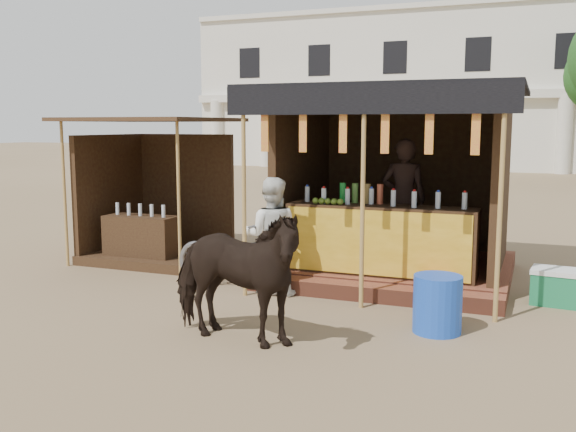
# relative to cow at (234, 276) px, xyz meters

# --- Properties ---
(ground) EXTENTS (120.00, 120.00, 0.00)m
(ground) POSITION_rel_cow_xyz_m (-0.10, 0.21, -0.72)
(ground) COLOR #846B4C
(ground) RESTS_ON ground
(main_stall) EXTENTS (3.60, 3.61, 2.78)m
(main_stall) POSITION_rel_cow_xyz_m (0.90, 3.57, 0.31)
(main_stall) COLOR brown
(main_stall) RESTS_ON ground
(secondary_stall) EXTENTS (2.40, 2.40, 2.38)m
(secondary_stall) POSITION_rel_cow_xyz_m (-3.27, 3.45, 0.13)
(secondary_stall) COLOR #3C2A15
(secondary_stall) RESTS_ON ground
(cow) EXTENTS (1.79, 0.97, 1.44)m
(cow) POSITION_rel_cow_xyz_m (0.00, 0.00, 0.00)
(cow) COLOR black
(cow) RESTS_ON ground
(motorbike) EXTENTS (1.93, 0.93, 0.97)m
(motorbike) POSITION_rel_cow_xyz_m (-1.00, 1.99, -0.23)
(motorbike) COLOR gray
(motorbike) RESTS_ON ground
(bystander) EXTENTS (0.89, 0.77, 1.58)m
(bystander) POSITION_rel_cow_xyz_m (-0.42, 1.99, 0.07)
(bystander) COLOR white
(bystander) RESTS_ON ground
(blue_barrel) EXTENTS (0.68, 0.68, 0.64)m
(blue_barrel) POSITION_rel_cow_xyz_m (1.92, 1.14, -0.40)
(blue_barrel) COLOR blue
(blue_barrel) RESTS_ON ground
(red_crate) EXTENTS (0.41, 0.45, 0.34)m
(red_crate) POSITION_rel_cow_xyz_m (1.71, 2.21, -0.55)
(red_crate) COLOR maroon
(red_crate) RESTS_ON ground
(cooler) EXTENTS (0.68, 0.50, 0.46)m
(cooler) POSITION_rel_cow_xyz_m (3.18, 2.81, -0.49)
(cooler) COLOR #1A7847
(cooler) RESTS_ON ground
(background_building) EXTENTS (26.00, 7.45, 8.18)m
(background_building) POSITION_rel_cow_xyz_m (-2.10, 30.15, 3.26)
(background_building) COLOR silver
(background_building) RESTS_ON ground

